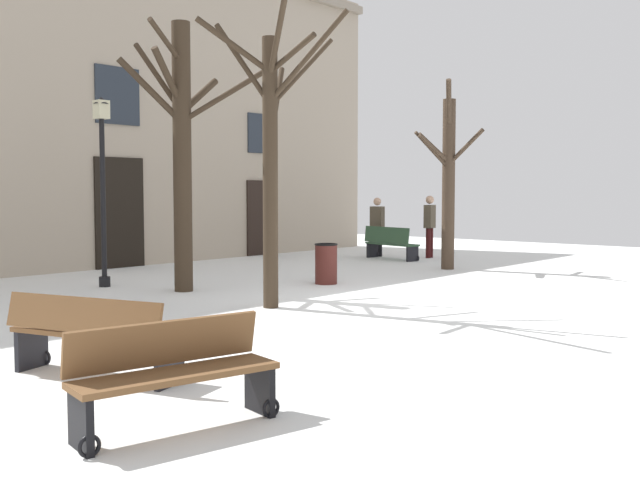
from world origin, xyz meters
TOP-DOWN VIEW (x-y plane):
  - ground_plane at (0.00, 0.00)m, footprint 31.03×31.03m
  - building_facade at (-0.01, 8.61)m, footprint 19.39×0.60m
  - tree_near_facade at (-1.84, 1.11)m, footprint 2.21×2.24m
  - tree_center at (-1.53, 3.78)m, footprint 2.03×2.47m
  - tree_foreground at (5.18, 2.10)m, footprint 1.84×1.56m
  - streetlamp at (-2.13, 5.48)m, footprint 0.30×0.30m
  - litter_bin at (1.09, 2.47)m, footprint 0.48×0.48m
  - bench_back_to_back_left at (-6.23, -0.72)m, footprint 1.02×1.97m
  - bench_near_lamp at (6.38, 4.66)m, footprint 0.81×1.81m
  - bench_by_litter_bin at (-6.67, -2.60)m, footprint 1.73×0.81m
  - person_crossing_plaza at (6.95, 5.53)m, footprint 0.26×0.40m
  - person_by_shop_door at (7.54, 4.12)m, footprint 0.41×0.29m

SIDE VIEW (x-z plane):
  - ground_plane at x=0.00m, z-range 0.00..0.00m
  - litter_bin at x=1.09m, z-range 0.00..0.83m
  - bench_by_litter_bin at x=-6.67m, z-range 0.02..0.87m
  - bench_back_to_back_left at x=-6.23m, z-range 0.03..0.88m
  - bench_near_lamp at x=6.38m, z-range 0.00..0.91m
  - person_crossing_plaza at x=6.95m, z-range 0.09..1.80m
  - person_by_shop_door at x=7.54m, z-range 0.10..1.87m
  - tree_foreground at x=5.18m, z-range -0.01..4.48m
  - streetlamp at x=-2.13m, z-range 0.42..4.14m
  - tree_near_facade at x=-1.84m, z-range 0.12..5.07m
  - tree_center at x=-1.53m, z-range 0.21..5.22m
  - building_facade at x=-0.01m, z-range 0.05..8.27m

